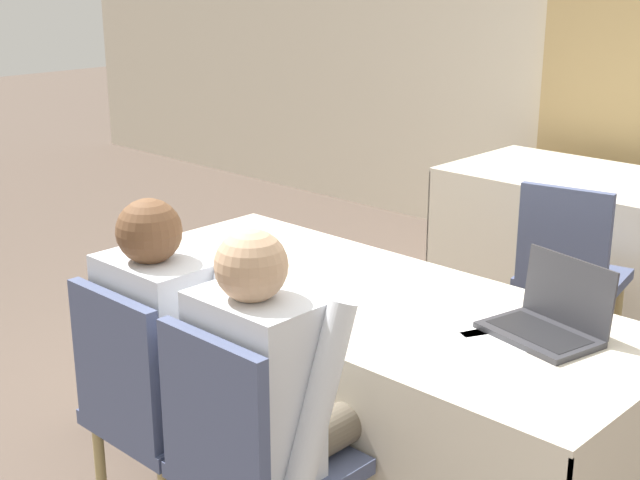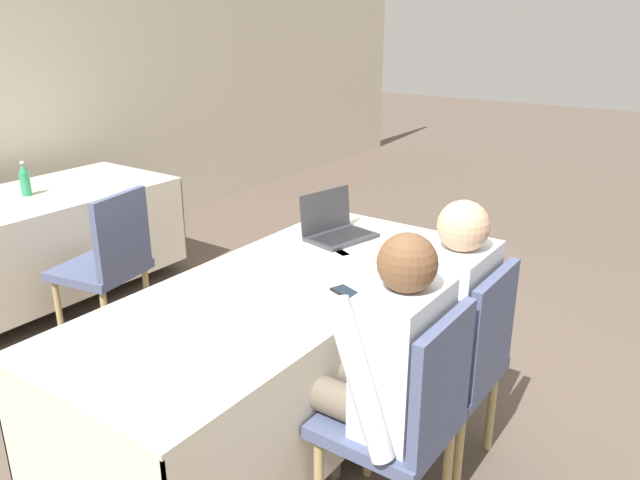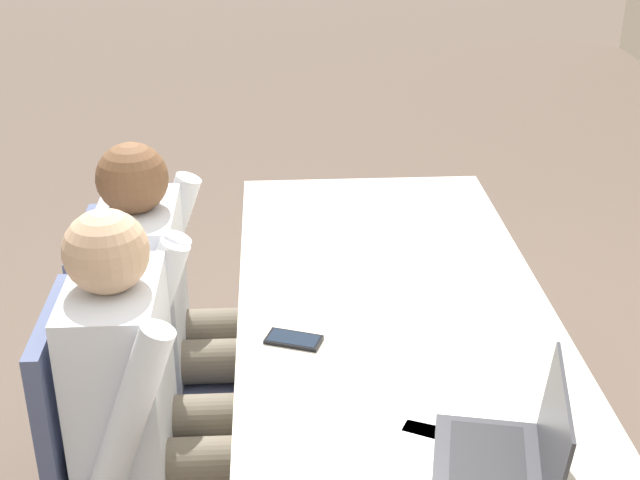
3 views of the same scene
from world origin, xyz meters
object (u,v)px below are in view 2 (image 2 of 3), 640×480
water_bottle (25,180)px  person_white_shirt (438,317)px  cell_phone (347,293)px  laptop (337,229)px  chair_near_right (459,359)px  person_checkered_shirt (382,365)px  chair_far_spare (108,260)px  chair_near_left (406,414)px

water_bottle → person_white_shirt: size_ratio=0.19×
cell_phone → laptop: bearing=57.2°
cell_phone → chair_near_right: bearing=-53.0°
chair_near_right → person_white_shirt: bearing=-90.0°
water_bottle → person_checkered_shirt: 2.88m
person_checkered_shirt → person_white_shirt: bearing=-180.0°
chair_near_right → chair_far_spare: size_ratio=1.00×
person_checkered_shirt → person_white_shirt: (0.45, 0.00, 0.00)m
cell_phone → chair_far_spare: 1.63m
cell_phone → chair_far_spare: size_ratio=0.18×
laptop → cell_phone: (-0.56, -0.42, -0.04)m
person_white_shirt → chair_near_right: bearing=90.0°
chair_near_right → chair_far_spare: 2.08m
chair_far_spare → chair_near_left: bearing=70.5°
cell_phone → chair_near_left: chair_near_left is taller
chair_near_left → chair_far_spare: 2.10m
laptop → chair_far_spare: 1.34m
cell_phone → water_bottle: (0.08, 2.50, 0.09)m
laptop → chair_near_left: laptop is taller
person_checkered_shirt → person_white_shirt: same height
chair_near_left → person_white_shirt: 0.49m
laptop → person_white_shirt: person_white_shirt is taller
laptop → chair_near_right: 1.01m
water_bottle → chair_far_spare: size_ratio=0.24×
water_bottle → chair_near_left: size_ratio=0.24×
chair_near_left → person_checkered_shirt: person_checkered_shirt is taller
cell_phone → person_checkered_shirt: (-0.31, -0.35, -0.07)m
chair_far_spare → person_checkered_shirt: person_checkered_shirt is taller
chair_near_left → chair_near_right: same height
laptop → person_white_shirt: size_ratio=0.33×
cell_phone → water_bottle: water_bottle is taller
person_white_shirt → person_checkered_shirt: bearing=0.0°
cell_phone → chair_near_left: 0.60m
chair_far_spare → cell_phone: bearing=79.1°
laptop → chair_far_spare: bearing=127.2°
laptop → person_white_shirt: (-0.42, -0.77, -0.11)m
laptop → chair_far_spare: (-0.55, 1.19, -0.27)m
chair_near_right → chair_far_spare: bearing=-86.3°
water_bottle → person_checkered_shirt: person_checkered_shirt is taller
chair_near_right → person_white_shirt: person_white_shirt is taller
water_bottle → chair_near_right: bearing=-88.9°
cell_phone → person_checkered_shirt: person_checkered_shirt is taller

